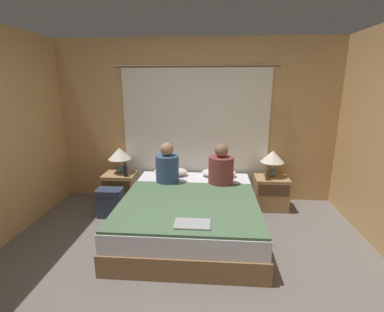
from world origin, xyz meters
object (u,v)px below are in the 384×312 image
object	(u,v)px
nightstand_right	(271,193)
backpack_on_floor	(110,201)
person_left_in_bed	(167,167)
pillow_left	(171,172)
person_right_in_bed	(221,168)
laptop_on_bed	(192,224)
beer_bottle_on_right_stand	(268,174)
lamp_right	(272,158)
nightstand_left	(121,188)
lamp_left	(120,155)
bed	(190,214)
beer_bottle_on_left_stand	(125,171)
pillow_right	(219,173)

from	to	relation	value
nightstand_right	backpack_on_floor	bearing A→B (deg)	-168.69
person_left_in_bed	backpack_on_floor	size ratio (longest dim) A/B	1.42
pillow_left	person_right_in_bed	size ratio (longest dim) A/B	0.89
laptop_on_bed	beer_bottle_on_right_stand	bearing A→B (deg)	55.01
pillow_left	laptop_on_bed	world-z (taller)	pillow_left
lamp_right	person_left_in_bed	size ratio (longest dim) A/B	0.67
person_left_in_bed	nightstand_left	bearing A→B (deg)	160.25
lamp_left	lamp_right	xyz separation A→B (m)	(2.32, 0.00, 0.00)
bed	beer_bottle_on_left_stand	world-z (taller)	beer_bottle_on_left_stand
beer_bottle_on_right_stand	backpack_on_floor	size ratio (longest dim) A/B	0.53
pillow_left	nightstand_left	bearing A→B (deg)	-175.89
pillow_right	person_right_in_bed	size ratio (longest dim) A/B	0.89
person_left_in_bed	laptop_on_bed	size ratio (longest dim) A/B	1.66
nightstand_right	beer_bottle_on_left_stand	world-z (taller)	beer_bottle_on_left_stand
nightstand_left	lamp_left	size ratio (longest dim) A/B	1.24
bed	pillow_right	distance (m)	0.94
person_left_in_bed	person_right_in_bed	distance (m)	0.75
pillow_left	beer_bottle_on_right_stand	bearing A→B (deg)	-6.71
beer_bottle_on_right_stand	laptop_on_bed	distance (m)	1.72
bed	nightstand_left	size ratio (longest dim) A/B	4.10
nightstand_left	backpack_on_floor	size ratio (longest dim) A/B	1.17
pillow_left	person_left_in_bed	distance (m)	0.39
beer_bottle_on_left_stand	beer_bottle_on_right_stand	size ratio (longest dim) A/B	1.00
nightstand_right	beer_bottle_on_left_stand	bearing A→B (deg)	-177.04
nightstand_left	person_right_in_bed	world-z (taller)	person_right_in_bed
bed	backpack_on_floor	size ratio (longest dim) A/B	4.80
pillow_left	beer_bottle_on_left_stand	size ratio (longest dim) A/B	2.35
pillow_left	beer_bottle_on_right_stand	size ratio (longest dim) A/B	2.36
beer_bottle_on_left_stand	person_left_in_bed	bearing A→B (deg)	-14.63
nightstand_left	person_left_in_bed	distance (m)	0.96
laptop_on_bed	bed	bearing A→B (deg)	96.31
pillow_right	backpack_on_floor	bearing A→B (deg)	-161.21
laptop_on_bed	backpack_on_floor	bearing A→B (deg)	139.59
nightstand_left	nightstand_right	world-z (taller)	same
nightstand_left	nightstand_right	size ratio (longest dim) A/B	1.00
person_left_in_bed	lamp_right	bearing A→B (deg)	12.88
person_right_in_bed	beer_bottle_on_right_stand	world-z (taller)	person_right_in_bed
backpack_on_floor	lamp_left	bearing A→B (deg)	90.24
person_left_in_bed	beer_bottle_on_right_stand	bearing A→B (deg)	6.91
person_right_in_bed	pillow_left	bearing A→B (deg)	155.76
lamp_right	person_left_in_bed	bearing A→B (deg)	-167.12
pillow_right	beer_bottle_on_left_stand	distance (m)	1.41
nightstand_left	lamp_right	xyz separation A→B (m)	(2.32, 0.06, 0.52)
nightstand_left	pillow_right	xyz separation A→B (m)	(1.53, 0.06, 0.28)
laptop_on_bed	person_left_in_bed	bearing A→B (deg)	109.88
nightstand_right	lamp_left	size ratio (longest dim) A/B	1.24
bed	lamp_left	world-z (taller)	lamp_left
nightstand_right	pillow_left	distance (m)	1.55
pillow_right	beer_bottle_on_left_stand	xyz separation A→B (m)	(-1.39, -0.17, 0.05)
lamp_left	beer_bottle_on_left_stand	distance (m)	0.29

